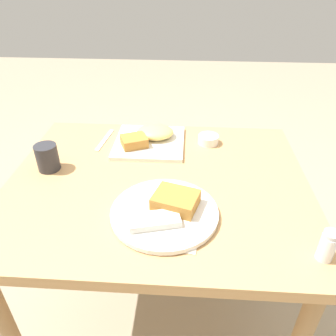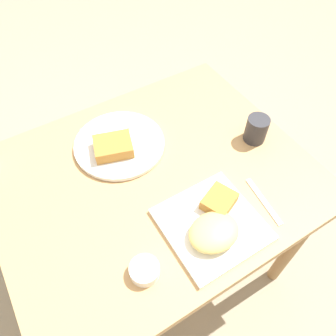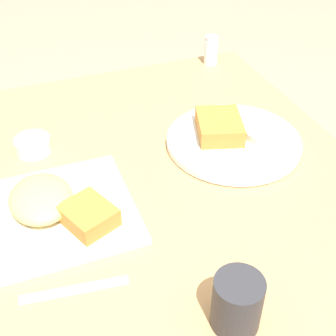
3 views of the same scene
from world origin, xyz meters
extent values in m
cube|color=tan|center=(0.00, 0.00, 0.69)|extent=(0.98, 0.80, 0.04)
cylinder|color=#9F7649|center=(-0.43, -0.34, 0.34)|extent=(0.05, 0.05, 0.67)
cylinder|color=#9F7649|center=(-0.43, 0.34, 0.34)|extent=(0.05, 0.05, 0.67)
cube|color=beige|center=(-0.05, 0.18, 0.71)|extent=(0.21, 0.25, 0.00)
cube|color=white|center=(0.05, -0.24, 0.72)|extent=(0.26, 0.26, 0.01)
ellipsoid|color=#EFCC6B|center=(0.03, -0.27, 0.75)|extent=(0.14, 0.12, 0.04)
cube|color=#B77A33|center=(0.11, -0.20, 0.74)|extent=(0.12, 0.11, 0.04)
cylinder|color=white|center=(-0.04, 0.17, 0.72)|extent=(0.30, 0.30, 0.01)
cube|color=#B77A33|center=(-0.07, 0.14, 0.75)|extent=(0.14, 0.13, 0.04)
cube|color=silver|center=(-0.01, 0.22, 0.74)|extent=(0.15, 0.09, 0.02)
cylinder|color=white|center=(-0.17, -0.26, 0.73)|extent=(0.08, 0.08, 0.03)
cylinder|color=beige|center=(-0.17, -0.26, 0.74)|extent=(0.06, 0.06, 0.00)
cylinder|color=white|center=(-0.43, 0.30, 0.75)|extent=(0.04, 0.04, 0.07)
cylinder|color=white|center=(-0.43, 0.30, 0.73)|extent=(0.03, 0.03, 0.04)
cylinder|color=silver|center=(-0.43, 0.30, 0.79)|extent=(0.04, 0.04, 0.01)
cube|color=silver|center=(0.23, -0.26, 0.71)|extent=(0.04, 0.17, 0.00)
cylinder|color=#2D2D33|center=(0.37, -0.04, 0.76)|extent=(0.07, 0.07, 0.09)
camera|label=1|loc=(-0.09, 0.86, 1.33)|focal=35.00mm
camera|label=2|loc=(-0.28, -0.55, 1.55)|focal=35.00mm
camera|label=3|loc=(0.72, -0.28, 1.33)|focal=50.00mm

